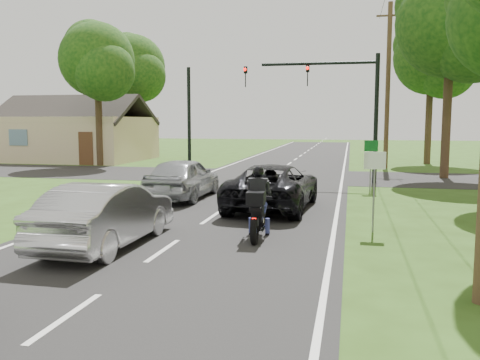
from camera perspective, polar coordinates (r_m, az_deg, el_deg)
name	(u,v)px	position (r m, az deg, el deg)	size (l,w,h in m)	color
ground	(163,251)	(11.68, -8.64, -7.89)	(140.00, 140.00, 0.00)	#2B4714
road	(249,191)	(21.15, 1.07, -1.26)	(8.00, 100.00, 0.01)	black
cross_road	(271,176)	(27.01, 3.55, 0.45)	(60.00, 7.00, 0.01)	black
motorcycle_rider	(258,210)	(12.65, 2.02, -3.36)	(0.60, 2.13, 1.83)	black
dark_suv	(273,186)	(16.90, 3.77, -0.70)	(2.47, 5.36, 1.49)	black
silver_sedan	(107,214)	(12.21, -14.73, -3.75)	(1.58, 4.54, 1.50)	#B6B6BB
silver_suv	(183,178)	(19.17, -6.39, 0.25)	(1.84, 4.57, 1.56)	#9CA0A4
traffic_signal	(336,95)	(24.58, 10.71, 9.39)	(6.38, 0.44, 6.00)	black
signal_pole_far	(189,119)	(30.01, -5.74, 6.78)	(0.20, 0.20, 6.00)	black
utility_pole_far	(388,85)	(32.69, 16.27, 10.20)	(1.60, 0.28, 10.00)	brown
sign_white	(375,172)	(13.60, 14.87, 0.86)	(0.55, 0.07, 2.12)	slate
sign_green	(371,153)	(21.58, 14.49, 2.94)	(0.55, 0.07, 2.12)	slate
tree_row_d	(458,28)	(28.12, 23.31, 15.36)	(5.76, 5.58, 10.45)	#332316
tree_row_e	(436,62)	(36.93, 21.15, 12.30)	(5.28, 5.12, 9.61)	#332316
tree_left_near	(99,64)	(34.39, -15.51, 12.46)	(5.12, 4.96, 9.22)	#332316
tree_left_far	(135,70)	(44.25, -11.69, 11.99)	(5.76, 5.58, 10.14)	#332316
house	(76,136)	(39.97, -17.91, 4.69)	(10.20, 8.00, 4.84)	tan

